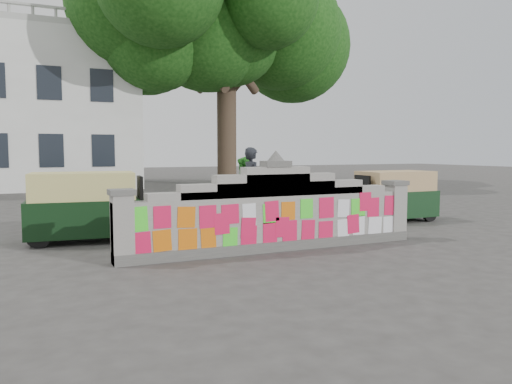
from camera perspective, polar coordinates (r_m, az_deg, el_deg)
ground at (r=10.14m, az=2.25°, el=-6.65°), size 100.00×100.00×0.00m
parapet_wall at (r=10.01m, az=2.28°, el=-2.44°), size 6.48×0.44×2.01m
shade_tree at (r=29.66m, az=-3.42°, el=18.29°), size 12.00×10.00×12.00m
cyclist_bike at (r=13.07m, az=-0.47°, el=-1.65°), size 2.12×0.89×1.08m
cyclist_rider at (r=13.03m, az=-0.47°, el=-0.01°), size 0.49×0.70×1.84m
pedestrian at (r=13.40m, az=-1.29°, el=0.12°), size 0.79×0.96×1.84m
rickshaw_left at (r=11.63m, az=-18.77°, el=-1.48°), size 2.81×1.52×1.52m
rickshaw_right at (r=14.66m, az=15.41°, el=-0.36°), size 2.57×1.19×1.42m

